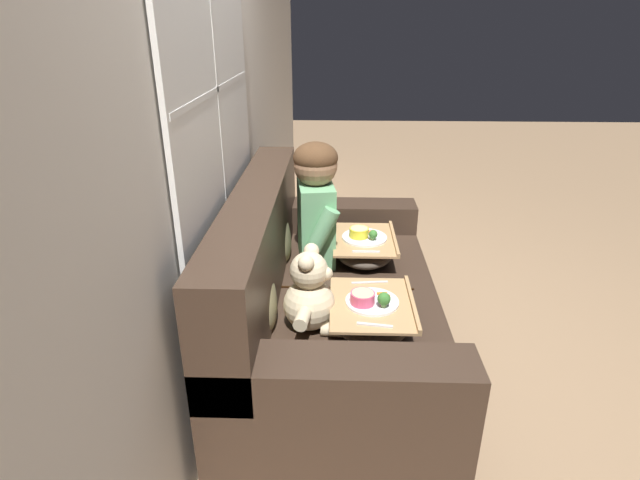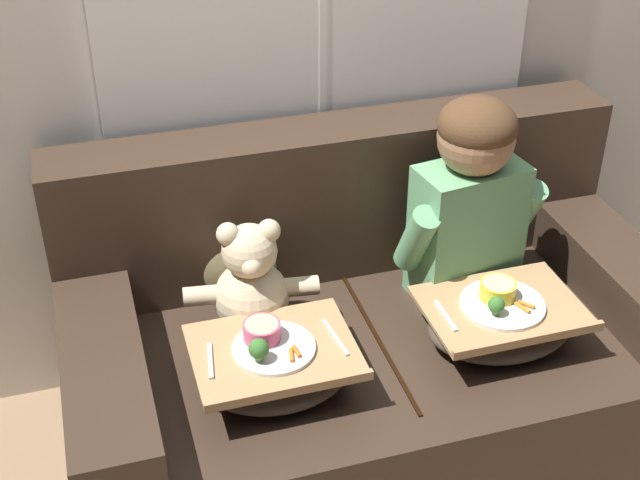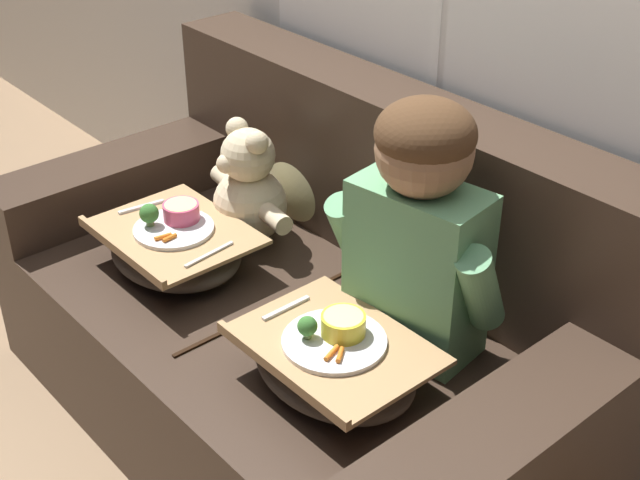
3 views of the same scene
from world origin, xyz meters
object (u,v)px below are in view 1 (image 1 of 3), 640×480
(throw_pillow_behind_teddy, at_px, (263,294))
(lap_tray_teddy, at_px, (372,314))
(teddy_bear, at_px, (310,295))
(throw_pillow_behind_child, at_px, (280,231))
(child_figure, at_px, (316,197))
(lap_tray_child, at_px, (364,248))
(couch, at_px, (323,308))

(throw_pillow_behind_teddy, bearing_deg, lap_tray_teddy, -90.14)
(teddy_bear, bearing_deg, throw_pillow_behind_teddy, 89.81)
(throw_pillow_behind_child, bearing_deg, throw_pillow_behind_teddy, 180.00)
(child_figure, relative_size, lap_tray_teddy, 1.48)
(child_figure, distance_m, lap_tray_child, 0.40)
(teddy_bear, relative_size, lap_tray_teddy, 0.90)
(throw_pillow_behind_child, relative_size, lap_tray_child, 0.77)
(throw_pillow_behind_child, xyz_separation_m, teddy_bear, (-0.69, -0.20, -0.00))
(child_figure, height_order, lap_tray_teddy, child_figure)
(throw_pillow_behind_teddy, bearing_deg, throw_pillow_behind_child, 0.00)
(lap_tray_child, bearing_deg, lap_tray_teddy, 179.99)
(couch, height_order, teddy_bear, couch)
(couch, height_order, child_figure, child_figure)
(teddy_bear, bearing_deg, lap_tray_child, -21.13)
(throw_pillow_behind_teddy, distance_m, child_figure, 0.75)
(child_figure, relative_size, lap_tray_child, 1.44)
(couch, relative_size, lap_tray_teddy, 4.03)
(throw_pillow_behind_teddy, xyz_separation_m, teddy_bear, (-0.00, -0.20, -0.00))
(throw_pillow_behind_child, bearing_deg, child_figure, -89.95)
(couch, relative_size, child_figure, 2.73)
(throw_pillow_behind_teddy, bearing_deg, couch, -35.74)
(child_figure, height_order, teddy_bear, child_figure)
(lap_tray_teddy, bearing_deg, couch, 32.84)
(teddy_bear, xyz_separation_m, lap_tray_teddy, (-0.00, -0.27, -0.09))
(throw_pillow_behind_child, xyz_separation_m, lap_tray_teddy, (-0.69, -0.47, -0.09))
(child_figure, bearing_deg, throw_pillow_behind_teddy, 163.76)
(couch, xyz_separation_m, lap_tray_child, (0.34, -0.22, 0.19))
(couch, xyz_separation_m, throw_pillow_behind_child, (0.34, 0.25, 0.28))
(lap_tray_teddy, bearing_deg, teddy_bear, 89.91)
(child_figure, bearing_deg, couch, -172.21)
(throw_pillow_behind_child, xyz_separation_m, child_figure, (0.00, -0.20, 0.20))
(couch, bearing_deg, lap_tray_teddy, -147.16)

